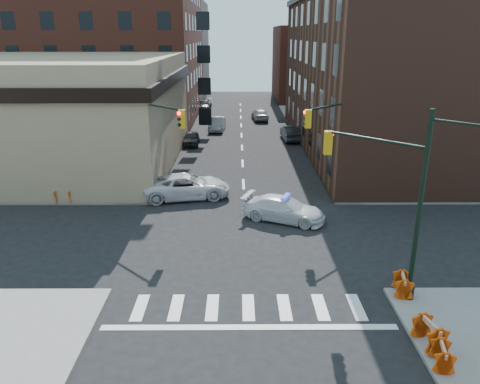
{
  "coord_description": "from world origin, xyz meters",
  "views": [
    {
      "loc": [
        -0.43,
        -23.64,
        10.77
      ],
      "look_at": [
        -0.3,
        1.67,
        2.2
      ],
      "focal_mm": 35.0,
      "sensor_mm": 36.0,
      "label": 1
    }
  ],
  "objects_px": {
    "parked_car_wnear": "(191,138)",
    "pedestrian_b": "(80,180)",
    "barrel_road": "(252,207)",
    "barricade_nw_a": "(112,186)",
    "pedestrian_a": "(149,182)",
    "police_car": "(284,209)",
    "parked_car_enear": "(291,133)",
    "pickup": "(187,186)",
    "parked_car_wfar": "(217,124)",
    "barricade_se_a": "(403,285)",
    "barrel_bank": "(163,192)"
  },
  "relations": [
    {
      "from": "parked_car_wfar",
      "to": "pedestrian_b",
      "type": "height_order",
      "value": "pedestrian_b"
    },
    {
      "from": "barricade_nw_a",
      "to": "barrel_road",
      "type": "bearing_deg",
      "value": -12.81
    },
    {
      "from": "pedestrian_a",
      "to": "police_car",
      "type": "bearing_deg",
      "value": -13.59
    },
    {
      "from": "pickup",
      "to": "parked_car_wfar",
      "type": "height_order",
      "value": "pickup"
    },
    {
      "from": "barrel_road",
      "to": "barricade_nw_a",
      "type": "xyz_separation_m",
      "value": [
        -9.89,
        4.15,
        0.11
      ]
    },
    {
      "from": "pickup",
      "to": "barricade_nw_a",
      "type": "bearing_deg",
      "value": 68.54
    },
    {
      "from": "police_car",
      "to": "parked_car_wnear",
      "type": "relative_size",
      "value": 1.26
    },
    {
      "from": "barrel_road",
      "to": "barricade_nw_a",
      "type": "height_order",
      "value": "barricade_nw_a"
    },
    {
      "from": "pedestrian_a",
      "to": "barrel_bank",
      "type": "relative_size",
      "value": 1.69
    },
    {
      "from": "parked_car_wnear",
      "to": "pedestrian_a",
      "type": "height_order",
      "value": "pedestrian_a"
    },
    {
      "from": "parked_car_wnear",
      "to": "barricade_nw_a",
      "type": "height_order",
      "value": "parked_car_wnear"
    },
    {
      "from": "parked_car_enear",
      "to": "pedestrian_a",
      "type": "bearing_deg",
      "value": 53.93
    },
    {
      "from": "parked_car_wfar",
      "to": "barricade_nw_a",
      "type": "bearing_deg",
      "value": -102.79
    },
    {
      "from": "barricade_se_a",
      "to": "police_car",
      "type": "bearing_deg",
      "value": 37.35
    },
    {
      "from": "parked_car_wfar",
      "to": "pedestrian_b",
      "type": "relative_size",
      "value": 2.36
    },
    {
      "from": "barricade_nw_a",
      "to": "pickup",
      "type": "bearing_deg",
      "value": -0.72
    },
    {
      "from": "pedestrian_b",
      "to": "barricade_se_a",
      "type": "bearing_deg",
      "value": -41.42
    },
    {
      "from": "parked_car_wfar",
      "to": "pedestrian_a",
      "type": "distance_m",
      "value": 24.04
    },
    {
      "from": "parked_car_enear",
      "to": "pedestrian_b",
      "type": "height_order",
      "value": "pedestrian_b"
    },
    {
      "from": "parked_car_enear",
      "to": "pedestrian_b",
      "type": "distance_m",
      "value": 24.5
    },
    {
      "from": "pickup",
      "to": "parked_car_wfar",
      "type": "relative_size",
      "value": 1.26
    },
    {
      "from": "barrel_bank",
      "to": "pedestrian_a",
      "type": "bearing_deg",
      "value": 151.5
    },
    {
      "from": "pickup",
      "to": "parked_car_wnear",
      "type": "xyz_separation_m",
      "value": [
        -1.23,
        16.32,
        -0.15
      ]
    },
    {
      "from": "pickup",
      "to": "pedestrian_b",
      "type": "relative_size",
      "value": 2.98
    },
    {
      "from": "barrel_bank",
      "to": "barricade_nw_a",
      "type": "relative_size",
      "value": 1.03
    },
    {
      "from": "police_car",
      "to": "barricade_se_a",
      "type": "xyz_separation_m",
      "value": [
        4.27,
        -8.82,
        -0.14
      ]
    },
    {
      "from": "parked_car_wfar",
      "to": "barricade_nw_a",
      "type": "relative_size",
      "value": 4.38
    },
    {
      "from": "parked_car_wnear",
      "to": "barricade_se_a",
      "type": "distance_m",
      "value": 31.6
    },
    {
      "from": "parked_car_wfar",
      "to": "barrel_road",
      "type": "relative_size",
      "value": 5.37
    },
    {
      "from": "pickup",
      "to": "parked_car_enear",
      "type": "height_order",
      "value": "pickup"
    },
    {
      "from": "barrel_road",
      "to": "barrel_bank",
      "type": "distance_m",
      "value": 6.53
    },
    {
      "from": "pickup",
      "to": "barrel_road",
      "type": "relative_size",
      "value": 6.76
    },
    {
      "from": "pickup",
      "to": "pedestrian_a",
      "type": "height_order",
      "value": "pedestrian_a"
    },
    {
      "from": "barrel_road",
      "to": "barricade_nw_a",
      "type": "distance_m",
      "value": 10.73
    },
    {
      "from": "parked_car_wnear",
      "to": "barrel_road",
      "type": "distance_m",
      "value": 20.26
    },
    {
      "from": "pedestrian_b",
      "to": "barricade_se_a",
      "type": "distance_m",
      "value": 22.54
    },
    {
      "from": "barrel_road",
      "to": "barricade_se_a",
      "type": "height_order",
      "value": "barricade_se_a"
    },
    {
      "from": "barrel_bank",
      "to": "pedestrian_b",
      "type": "bearing_deg",
      "value": 170.27
    },
    {
      "from": "police_car",
      "to": "pedestrian_b",
      "type": "relative_size",
      "value": 2.49
    },
    {
      "from": "parked_car_enear",
      "to": "pedestrian_a",
      "type": "height_order",
      "value": "pedestrian_a"
    },
    {
      "from": "parked_car_wnear",
      "to": "pedestrian_a",
      "type": "distance_m",
      "value": 16.37
    },
    {
      "from": "police_car",
      "to": "barrel_road",
      "type": "distance_m",
      "value": 2.15
    },
    {
      "from": "parked_car_wnear",
      "to": "pedestrian_b",
      "type": "xyz_separation_m",
      "value": [
        -6.25,
        -15.84,
        0.48
      ]
    },
    {
      "from": "pedestrian_a",
      "to": "pedestrian_b",
      "type": "bearing_deg",
      "value": -173.8
    },
    {
      "from": "barricade_se_a",
      "to": "parked_car_enear",
      "type": "bearing_deg",
      "value": 14.02
    },
    {
      "from": "parked_car_wfar",
      "to": "barricade_nw_a",
      "type": "distance_m",
      "value": 23.67
    },
    {
      "from": "police_car",
      "to": "parked_car_wfar",
      "type": "height_order",
      "value": "parked_car_wfar"
    },
    {
      "from": "pedestrian_a",
      "to": "pedestrian_b",
      "type": "height_order",
      "value": "pedestrian_b"
    },
    {
      "from": "barricade_se_a",
      "to": "pedestrian_a",
      "type": "bearing_deg",
      "value": 56.83
    },
    {
      "from": "pickup",
      "to": "pedestrian_b",
      "type": "bearing_deg",
      "value": 75.56
    }
  ]
}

